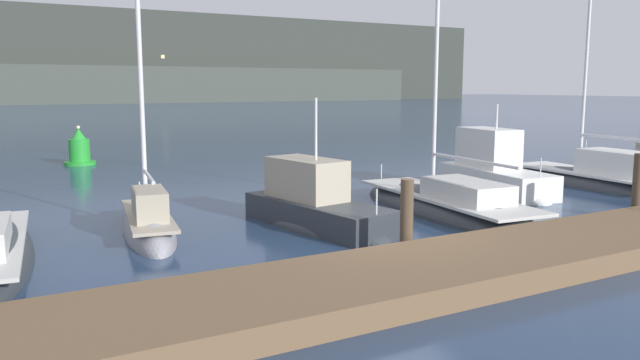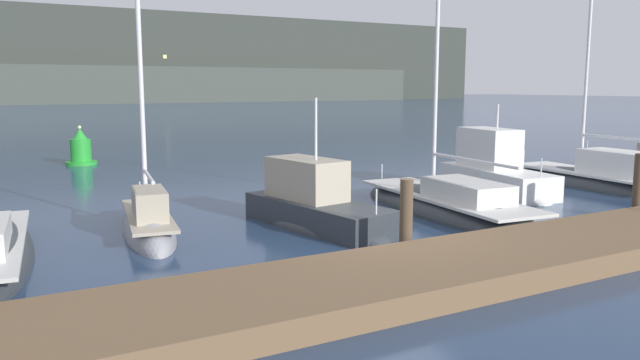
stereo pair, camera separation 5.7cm
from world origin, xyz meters
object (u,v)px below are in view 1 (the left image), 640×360
sailboat_berth_6 (446,209)px  motorboat_berth_5 (316,215)px  motorboat_berth_7 (494,181)px  channel_buoy (79,151)px  sailboat_berth_8 (595,181)px  sailboat_berth_4 (149,228)px

sailboat_berth_6 → motorboat_berth_5: bearing=175.8°
motorboat_berth_7 → channel_buoy: size_ratio=2.93×
sailboat_berth_6 → sailboat_berth_8: 8.23m
channel_buoy → motorboat_berth_5: bearing=-78.9°
sailboat_berth_4 → motorboat_berth_7: bearing=1.1°
motorboat_berth_5 → sailboat_berth_6: 4.18m
sailboat_berth_6 → motorboat_berth_7: sailboat_berth_6 is taller
sailboat_berth_8 → channel_buoy: bearing=134.4°
motorboat_berth_5 → sailboat_berth_8: 12.35m
sailboat_berth_6 → motorboat_berth_7: bearing=26.9°
motorboat_berth_5 → sailboat_berth_8: (12.32, 0.84, -0.14)m
motorboat_berth_5 → sailboat_berth_8: size_ratio=0.46×
sailboat_berth_6 → motorboat_berth_7: 4.31m
sailboat_berth_4 → motorboat_berth_7: (12.03, 0.22, 0.27)m
sailboat_berth_6 → motorboat_berth_7: (3.83, 1.94, 0.28)m
sailboat_berth_6 → channel_buoy: 18.69m
sailboat_berth_4 → motorboat_berth_5: size_ratio=1.27×
motorboat_berth_5 → sailboat_berth_6: bearing=-4.2°
sailboat_berth_8 → channel_buoy: size_ratio=6.39×
sailboat_berth_8 → sailboat_berth_4: bearing=178.0°
sailboat_berth_4 → sailboat_berth_6: (8.19, -1.72, -0.01)m
sailboat_berth_8 → motorboat_berth_7: bearing=169.6°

